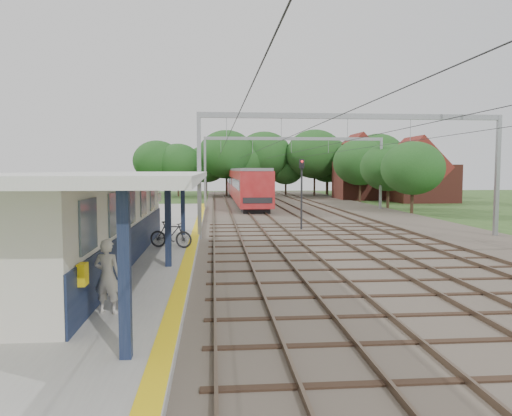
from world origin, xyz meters
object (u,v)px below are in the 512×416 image
bicycle (171,235)px  person (107,276)px  signal_post (302,185)px  train (244,184)px

bicycle → person: bearing=-167.4°
bicycle → signal_post: signal_post is taller
person → train: 48.72m
train → person: bearing=-97.5°
person → signal_post: (8.21, 18.90, 1.64)m
bicycle → signal_post: (7.53, 8.53, 1.97)m
signal_post → bicycle: bearing=-116.1°
person → train: size_ratio=0.05×
train → signal_post: bearing=-86.4°
train → signal_post: (1.85, -29.40, 0.72)m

